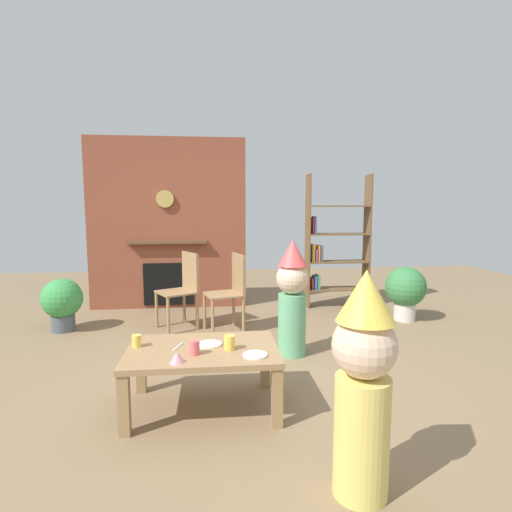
% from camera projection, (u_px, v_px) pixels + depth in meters
% --- Properties ---
extents(ground_plane, '(12.00, 12.00, 0.00)m').
position_uv_depth(ground_plane, '(243.00, 378.00, 3.43)').
color(ground_plane, '#846B4C').
extents(brick_fireplace_feature, '(2.20, 0.28, 2.40)m').
position_uv_depth(brick_fireplace_feature, '(168.00, 224.00, 5.76)').
color(brick_fireplace_feature, brown).
rests_on(brick_fireplace_feature, ground_plane).
extents(bookshelf, '(0.90, 0.28, 1.90)m').
position_uv_depth(bookshelf, '(333.00, 247.00, 5.85)').
color(bookshelf, brown).
rests_on(bookshelf, ground_plane).
extents(coffee_table, '(1.06, 0.71, 0.45)m').
position_uv_depth(coffee_table, '(203.00, 357.00, 2.89)').
color(coffee_table, '#9E7A51').
rests_on(coffee_table, ground_plane).
extents(paper_cup_near_left, '(0.07, 0.07, 0.10)m').
position_uv_depth(paper_cup_near_left, '(194.00, 347.00, 2.75)').
color(paper_cup_near_left, '#E5666B').
rests_on(paper_cup_near_left, coffee_table).
extents(paper_cup_near_right, '(0.07, 0.07, 0.09)m').
position_uv_depth(paper_cup_near_right, '(137.00, 341.00, 2.90)').
color(paper_cup_near_right, '#F2CC4C').
rests_on(paper_cup_near_right, coffee_table).
extents(paper_cup_center, '(0.08, 0.08, 0.10)m').
position_uv_depth(paper_cup_center, '(230.00, 343.00, 2.84)').
color(paper_cup_center, '#F2CC4C').
rests_on(paper_cup_center, coffee_table).
extents(paper_plate_front, '(0.17, 0.17, 0.01)m').
position_uv_depth(paper_plate_front, '(255.00, 355.00, 2.73)').
color(paper_plate_front, white).
rests_on(paper_plate_front, coffee_table).
extents(paper_plate_rear, '(0.18, 0.18, 0.01)m').
position_uv_depth(paper_plate_rear, '(210.00, 344.00, 2.94)').
color(paper_plate_rear, white).
rests_on(paper_plate_rear, coffee_table).
extents(birthday_cake_slice, '(0.10, 0.10, 0.07)m').
position_uv_depth(birthday_cake_slice, '(177.00, 357.00, 2.61)').
color(birthday_cake_slice, pink).
rests_on(birthday_cake_slice, coffee_table).
extents(table_fork, '(0.07, 0.15, 0.01)m').
position_uv_depth(table_fork, '(178.00, 346.00, 2.90)').
color(table_fork, silver).
rests_on(table_fork, coffee_table).
extents(child_with_cone_hat, '(0.32, 0.32, 1.15)m').
position_uv_depth(child_with_cone_hat, '(363.00, 379.00, 1.99)').
color(child_with_cone_hat, '#E0CC66').
rests_on(child_with_cone_hat, ground_plane).
extents(child_in_pink, '(0.31, 0.31, 1.13)m').
position_uv_depth(child_in_pink, '(292.00, 295.00, 3.92)').
color(child_in_pink, '#66B27F').
rests_on(child_in_pink, ground_plane).
extents(dining_chair_left, '(0.54, 0.54, 0.90)m').
position_uv_depth(dining_chair_left, '(183.00, 285.00, 4.83)').
color(dining_chair_left, '#9E7A51').
rests_on(dining_chair_left, ground_plane).
extents(dining_chair_middle, '(0.49, 0.49, 0.90)m').
position_uv_depth(dining_chair_middle, '(231.00, 288.00, 4.69)').
color(dining_chair_middle, '#9E7A51').
rests_on(dining_chair_middle, ground_plane).
extents(potted_plant_tall, '(0.51, 0.51, 0.69)m').
position_uv_depth(potted_plant_tall, '(405.00, 289.00, 5.15)').
color(potted_plant_tall, beige).
rests_on(potted_plant_tall, ground_plane).
extents(potted_plant_short, '(0.46, 0.46, 0.62)m').
position_uv_depth(potted_plant_short, '(62.00, 301.00, 4.71)').
color(potted_plant_short, '#4C5660').
rests_on(potted_plant_short, ground_plane).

